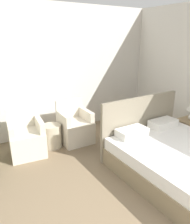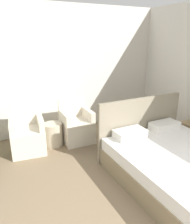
{
  "view_description": "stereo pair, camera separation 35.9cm",
  "coord_description": "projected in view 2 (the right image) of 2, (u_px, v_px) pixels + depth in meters",
  "views": [
    {
      "loc": [
        -1.69,
        -0.75,
        2.2
      ],
      "look_at": [
        0.44,
        2.68,
        0.8
      ],
      "focal_mm": 35.0,
      "sensor_mm": 36.0,
      "label": 1
    },
    {
      "loc": [
        -1.38,
        -0.93,
        2.2
      ],
      "look_at": [
        0.44,
        2.68,
        0.8
      ],
      "focal_mm": 35.0,
      "sensor_mm": 36.0,
      "label": 2
    }
  ],
  "objects": [
    {
      "name": "armchair_near_window_right",
      "position": [
        77.0,
        128.0,
        4.79
      ],
      "size": [
        0.66,
        0.67,
        0.9
      ],
      "rotation": [
        0.0,
        0.0,
        -0.04
      ],
      "color": "beige",
      "rests_on": "ground_plane"
    },
    {
      "name": "armchair_near_window_left",
      "position": [
        28.0,
        137.0,
        4.35
      ],
      "size": [
        0.71,
        0.72,
        0.9
      ],
      "rotation": [
        0.0,
        0.0,
        -0.12
      ],
      "color": "beige",
      "rests_on": "ground_plane"
    },
    {
      "name": "bed",
      "position": [
        176.0,
        163.0,
        3.5
      ],
      "size": [
        1.82,
        2.08,
        1.13
      ],
      "color": "#8C7A5B",
      "rests_on": "ground_plane"
    },
    {
      "name": "side_table",
      "position": [
        53.0,
        134.0,
        4.61
      ],
      "size": [
        0.39,
        0.39,
        0.49
      ],
      "color": "#B7AD93",
      "rests_on": "ground_plane"
    },
    {
      "name": "wall_back",
      "position": [
        52.0,
        71.0,
        4.97
      ],
      "size": [
        10.0,
        0.06,
        2.9
      ],
      "color": "silver",
      "rests_on": "ground_plane"
    }
  ]
}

